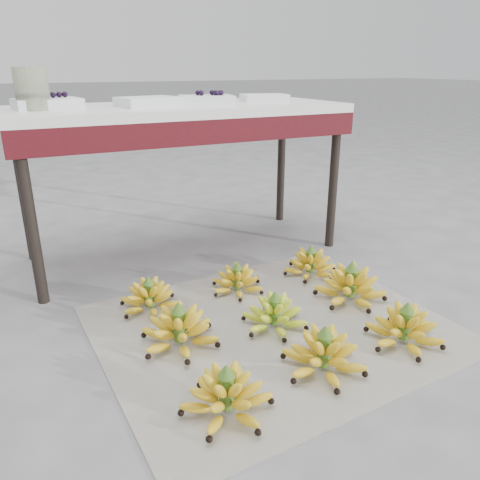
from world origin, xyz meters
name	(u,v)px	position (x,y,z in m)	size (l,w,h in m)	color
ground	(285,326)	(0.00, 0.00, 0.00)	(60.00, 60.00, 0.00)	slate
newspaper_mat	(272,327)	(-0.05, 0.01, 0.00)	(1.25, 1.05, 0.01)	white
bunch_front_left	(227,396)	(-0.40, -0.34, 0.06)	(0.34, 0.34, 0.16)	yellow
bunch_front_center	(324,355)	(-0.04, -0.30, 0.06)	(0.30, 0.30, 0.17)	yellow
bunch_front_right	(404,329)	(0.31, -0.29, 0.06)	(0.27, 0.27, 0.16)	yellow
bunch_mid_left	(180,330)	(-0.41, 0.05, 0.06)	(0.28, 0.28, 0.17)	yellow
bunch_mid_center	(275,315)	(-0.05, 0.00, 0.06)	(0.27, 0.27, 0.15)	#94B925
bunch_mid_right	(350,287)	(0.35, 0.05, 0.07)	(0.38, 0.38, 0.18)	yellow
bunch_back_left	(150,298)	(-0.43, 0.35, 0.06)	(0.29, 0.29, 0.15)	yellow
bunch_back_center	(237,281)	(-0.04, 0.33, 0.05)	(0.26, 0.26, 0.14)	yellow
bunch_back_right	(310,265)	(0.34, 0.34, 0.06)	(0.31, 0.31, 0.15)	yellow
vendor_table	(181,123)	(-0.07, 0.88, 0.67)	(1.58, 0.63, 0.76)	black
tray_far_left	(47,103)	(-0.66, 0.92, 0.78)	(0.29, 0.23, 0.07)	silver
tray_left	(148,102)	(-0.24, 0.85, 0.78)	(0.29, 0.23, 0.04)	silver
tray_right	(207,99)	(0.06, 0.86, 0.78)	(0.29, 0.23, 0.07)	silver
tray_far_right	(264,98)	(0.40, 0.89, 0.78)	(0.26, 0.21, 0.04)	silver
glass_jar	(32,89)	(-0.71, 0.87, 0.84)	(0.14, 0.14, 0.17)	beige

